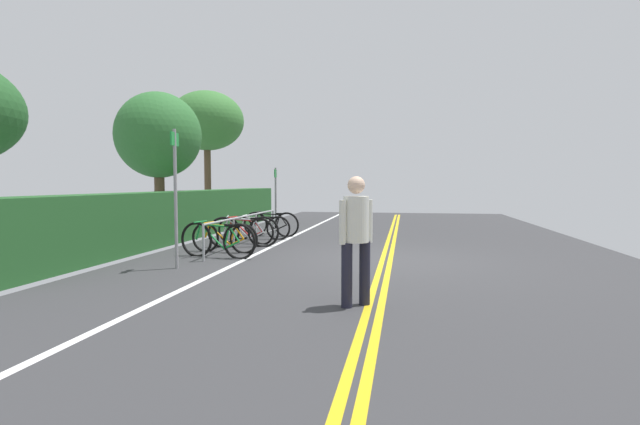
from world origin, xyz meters
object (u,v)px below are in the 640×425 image
Objects in this scene: pedestrian at (356,232)px; tree_mid at (158,136)px; bicycle_5 at (271,224)px; sign_post_near at (175,186)px; bicycle_3 at (245,230)px; bicycle_2 at (244,232)px; bicycle_4 at (260,228)px; bike_rack at (245,222)px; sign_post_far at (276,193)px; tree_far_right at (207,121)px; bicycle_1 at (224,238)px; bicycle_0 at (218,240)px.

pedestrian is 0.40× the size of tree_mid.
bicycle_5 is 1.03× the size of pedestrian.
sign_post_near is at bearing 59.69° from pedestrian.
bicycle_3 is 6.72m from pedestrian.
bicycle_4 is at bearing 3.38° from bicycle_2.
bike_rack is at bearing -160.31° from bicycle_3.
bicycle_4 is 0.85× the size of sign_post_far.
bike_rack is 2.49× the size of sign_post_far.
tree_mid reaches higher than bicycle_3.
bike_rack is at bearing -149.78° from tree_far_right.
bicycle_5 is (1.68, -0.20, 0.03)m from bicycle_3.
tree_mid is at bearing 61.84° from bicycle_2.
bicycle_1 is 2.48m from bicycle_4.
sign_post_near is at bearing 177.23° from bike_rack.
bicycle_0 is at bearing -136.65° from tree_mid.
bicycle_2 is at bearing -8.40° from bicycle_1.
bike_rack is 3.03× the size of bicycle_3.
tree_mid is (6.71, 6.41, 1.97)m from pedestrian.
bicycle_4 is 1.02× the size of bicycle_5.
tree_far_right is (12.24, 7.34, 3.10)m from pedestrian.
bicycle_0 is 0.43× the size of tree_mid.
bicycle_3 is 0.88m from bicycle_4.
bike_rack is 2.93× the size of bicycle_4.
bicycle_2 is 1.00× the size of bicycle_3.
sign_post_near is 6.22m from sign_post_far.
sign_post_far reaches higher than bicycle_3.
sign_post_near is 0.61× the size of tree_mid.
bike_rack is at bearing 177.86° from bicycle_5.
tree_far_right is (10.19, 3.84, 2.54)m from sign_post_near.
bicycle_4 is at bearing 26.99° from pedestrian.
bike_rack is 0.45m from bicycle_3.
bike_rack is 2.97m from sign_post_far.
bicycle_0 reaches higher than bicycle_4.
bicycle_1 is at bearing 179.44° from sign_post_far.
bicycle_1 is at bearing -2.77° from sign_post_near.
sign_post_far is at bearing -1.29° from sign_post_near.
sign_post_far is at bearing 1.68° from bicycle_2.
bicycle_2 is 0.66× the size of sign_post_near.
bicycle_3 is (0.69, 0.20, -0.04)m from bicycle_2.
sign_post_far reaches higher than pedestrian.
bicycle_0 is 1.06× the size of bicycle_3.
bicycle_1 is at bearing 177.62° from bicycle_5.
bicycle_2 is 3.35m from sign_post_far.
tree_mid is (1.34, 3.07, 2.34)m from bike_rack.
tree_far_right is at bearing 40.12° from bicycle_5.
pedestrian reaches higher than bicycle_5.
bike_rack is 2.86× the size of bicycle_0.
tree_far_right reaches higher than bike_rack.
bicycle_1 is 4.74m from tree_mid.
pedestrian is (-3.37, -3.26, 0.58)m from bicycle_0.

